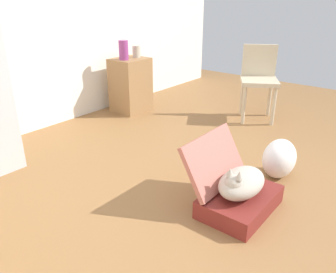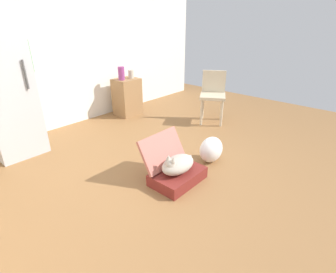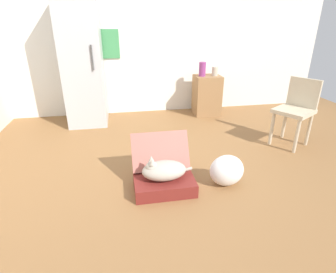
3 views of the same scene
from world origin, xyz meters
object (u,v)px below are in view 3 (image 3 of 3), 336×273
object	(u,v)px
suitcase_base	(164,184)
side_table	(207,95)
cat	(163,170)
vase_tall	(202,69)
plastic_bag_white	(227,170)
chair	(296,108)
vase_short	(215,71)
refrigerator	(83,61)

from	to	relation	value
suitcase_base	side_table	bearing A→B (deg)	62.63
cat	vase_tall	bearing A→B (deg)	64.57
suitcase_base	plastic_bag_white	bearing A→B (deg)	-1.78
chair	vase_short	bearing A→B (deg)	174.28
refrigerator	vase_tall	world-z (taller)	refrigerator
suitcase_base	vase_short	xyz separation A→B (m)	(1.26, 2.20, 0.70)
cat	plastic_bag_white	size ratio (longest dim) A/B	1.46
suitcase_base	plastic_bag_white	size ratio (longest dim) A/B	1.69
suitcase_base	side_table	xyz separation A→B (m)	(1.15, 2.22, 0.28)
suitcase_base	side_table	distance (m)	2.51
suitcase_base	plastic_bag_white	world-z (taller)	plastic_bag_white
plastic_bag_white	vase_short	world-z (taller)	vase_short
cat	side_table	world-z (taller)	side_table
cat	chair	bearing A→B (deg)	22.22
vase_short	refrigerator	bearing A→B (deg)	-179.16
suitcase_base	side_table	size ratio (longest dim) A/B	0.87
plastic_bag_white	refrigerator	bearing A→B (deg)	125.50
suitcase_base	chair	xyz separation A→B (m)	(1.92, 0.79, 0.44)
suitcase_base	refrigerator	xyz separation A→B (m)	(-0.91, 2.17, 0.93)
side_table	cat	bearing A→B (deg)	-117.59
cat	plastic_bag_white	xyz separation A→B (m)	(0.66, -0.02, -0.06)
plastic_bag_white	vase_tall	world-z (taller)	vase_tall
plastic_bag_white	chair	distance (m)	1.54
vase_tall	chair	xyz separation A→B (m)	(0.88, -1.41, -0.31)
plastic_bag_white	vase_short	bearing A→B (deg)	74.68
vase_tall	vase_short	world-z (taller)	vase_tall
side_table	chair	bearing A→B (deg)	-61.59
refrigerator	chair	distance (m)	3.18
cat	side_table	bearing A→B (deg)	62.41
vase_tall	refrigerator	bearing A→B (deg)	-178.99
side_table	vase_tall	xyz separation A→B (m)	(-0.11, -0.02, 0.47)
vase_short	chair	size ratio (longest dim) A/B	0.17
suitcase_base	vase_short	bearing A→B (deg)	60.19
chair	vase_tall	bearing A→B (deg)	-178.76
cat	vase_short	xyz separation A→B (m)	(1.27, 2.20, 0.54)
suitcase_base	chair	world-z (taller)	chair
cat	vase_short	distance (m)	2.59
cat	suitcase_base	bearing A→B (deg)	-1.84
refrigerator	vase_tall	bearing A→B (deg)	1.01
suitcase_base	vase_tall	distance (m)	2.54
side_table	refrigerator	bearing A→B (deg)	-178.60
vase_short	side_table	bearing A→B (deg)	170.69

